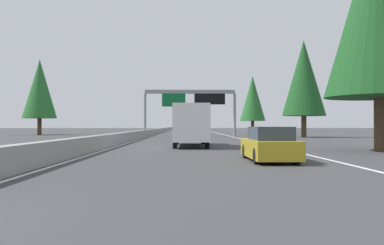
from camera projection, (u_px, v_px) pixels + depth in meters
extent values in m
plane|color=#38383A|center=(154.00, 134.00, 65.36)|extent=(320.00, 320.00, 0.00)
cube|color=gray|center=(160.00, 130.00, 85.35)|extent=(180.00, 0.56, 0.90)
cube|color=silver|center=(217.00, 133.00, 75.57)|extent=(160.00, 0.16, 0.01)
cube|color=silver|center=(160.00, 133.00, 75.36)|extent=(160.00, 0.16, 0.01)
cylinder|color=gray|center=(145.00, 115.00, 52.76)|extent=(0.36, 0.36, 5.90)
cylinder|color=gray|center=(235.00, 115.00, 52.99)|extent=(0.36, 0.36, 5.90)
cube|color=gray|center=(190.00, 92.00, 52.90)|extent=(0.50, 12.32, 0.50)
cube|color=#0C602D|center=(174.00, 100.00, 52.70)|extent=(0.12, 3.20, 1.90)
cube|color=black|center=(210.00, 99.00, 52.79)|extent=(0.16, 4.20, 1.50)
cube|color=#AD931E|center=(269.00, 149.00, 16.58)|extent=(4.40, 1.80, 0.76)
cube|color=#2D3847|center=(270.00, 133.00, 16.36)|extent=(2.46, 1.51, 0.56)
cylinder|color=black|center=(246.00, 151.00, 17.97)|extent=(0.64, 0.22, 0.64)
cylinder|color=black|center=(279.00, 151.00, 18.00)|extent=(0.64, 0.22, 0.64)
cylinder|color=black|center=(257.00, 156.00, 15.15)|extent=(0.64, 0.22, 0.64)
cylinder|color=black|center=(297.00, 156.00, 15.18)|extent=(0.64, 0.22, 0.64)
cube|color=white|center=(191.00, 123.00, 27.22)|extent=(6.12, 2.40, 2.50)
cube|color=#1E4793|center=(190.00, 127.00, 31.46)|extent=(2.38, 2.30, 1.90)
cylinder|color=black|center=(177.00, 139.00, 31.27)|extent=(0.90, 0.28, 0.90)
cylinder|color=black|center=(203.00, 139.00, 31.31)|extent=(0.90, 0.28, 0.90)
cylinder|color=black|center=(175.00, 142.00, 25.49)|extent=(0.90, 0.28, 0.90)
cylinder|color=black|center=(207.00, 142.00, 25.53)|extent=(0.90, 0.28, 0.90)
cube|color=red|center=(186.00, 129.00, 59.68)|extent=(5.00, 1.95, 1.44)
cube|color=#2D3847|center=(186.00, 127.00, 57.38)|extent=(0.08, 1.48, 0.56)
cylinder|color=black|center=(181.00, 133.00, 61.36)|extent=(0.70, 0.24, 0.70)
cylinder|color=black|center=(192.00, 133.00, 61.39)|extent=(0.70, 0.24, 0.70)
cylinder|color=black|center=(181.00, 133.00, 57.96)|extent=(0.70, 0.24, 0.70)
cylinder|color=black|center=(192.00, 133.00, 57.99)|extent=(0.70, 0.24, 0.70)
cube|color=slate|center=(187.00, 129.00, 103.36)|extent=(4.40, 1.80, 0.76)
cube|color=#2D3847|center=(187.00, 127.00, 103.15)|extent=(2.46, 1.51, 0.56)
cylinder|color=black|center=(184.00, 130.00, 104.75)|extent=(0.64, 0.22, 0.64)
cylinder|color=black|center=(189.00, 130.00, 104.78)|extent=(0.64, 0.22, 0.64)
cylinder|color=black|center=(184.00, 130.00, 101.94)|extent=(0.64, 0.22, 0.64)
cylinder|color=black|center=(190.00, 130.00, 101.97)|extent=(0.64, 0.22, 0.64)
cylinder|color=#4C3823|center=(380.00, 124.00, 22.70)|extent=(0.71, 0.71, 3.19)
cone|color=#194C1E|center=(380.00, 2.00, 22.76)|extent=(6.38, 6.38, 11.31)
cylinder|color=#4C3823|center=(304.00, 126.00, 49.83)|extent=(0.66, 0.66, 2.77)
cone|color=#194C1E|center=(304.00, 78.00, 49.87)|extent=(5.54, 5.54, 9.81)
cylinder|color=#4C3823|center=(253.00, 127.00, 73.06)|extent=(0.62, 0.62, 2.40)
cone|color=#236028|center=(253.00, 98.00, 73.10)|extent=(4.81, 4.81, 8.52)
cylinder|color=#4C3823|center=(39.00, 126.00, 62.45)|extent=(0.65, 0.65, 2.70)
cone|color=#236028|center=(40.00, 89.00, 62.49)|extent=(5.39, 5.39, 9.56)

